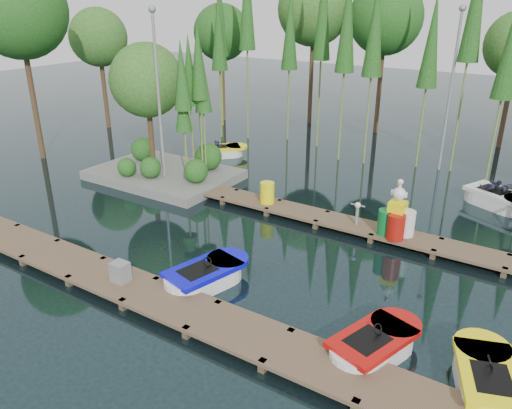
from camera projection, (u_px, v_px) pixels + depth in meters
The scene contains 16 objects.
ground_plane at pixel (236, 236), 17.00m from camera, with size 90.00×90.00×0.00m, color #192B2F.
near_dock at pixel (140, 290), 13.42m from camera, with size 18.00×1.50×0.50m.
far_dock at pixel (297, 212), 18.35m from camera, with size 15.00×1.20×0.50m.
island at pixel (159, 106), 21.47m from camera, with size 6.20×4.20×6.75m.
tree_screen at pixel (326, 29), 23.87m from camera, with size 34.42×18.53×10.31m.
lamp_island at pixel (158, 85), 20.04m from camera, with size 0.30×0.30×7.25m.
lamp_rear at pixel (452, 77), 21.88m from camera, with size 0.30×0.30×7.25m.
boat_blue at pixel (205, 276), 14.04m from camera, with size 1.85×2.92×0.91m.
boat_red at pixel (374, 346), 11.26m from camera, with size 1.90×2.82×0.87m.
boat_yellow_near at pixel (487, 381), 10.23m from camera, with size 2.00×2.88×0.89m.
boat_yellow_far at pixel (222, 151), 25.39m from camera, with size 2.52×2.51×1.23m.
boat_white_far at pixel (499, 199), 19.24m from camera, with size 3.25×2.47×1.40m.
utility_cabinet at pixel (120, 272), 13.64m from camera, with size 0.47×0.39×0.57m, color gray.
yellow_barrel at pixel (267, 193), 18.81m from camera, with size 0.54×0.54×0.81m, color #FFF30D.
drum_cluster at pixel (396, 220), 16.13m from camera, with size 1.13×1.03×1.95m.
seagull_post at pixel (357, 210), 16.95m from camera, with size 0.51×0.27×0.81m.
Camera 1 is at (8.86, -12.46, 7.56)m, focal length 35.00 mm.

